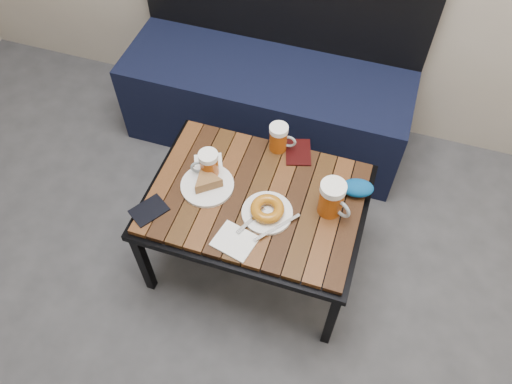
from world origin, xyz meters
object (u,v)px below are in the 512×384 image
(passport_burgundy, at_px, (298,152))
(knit_pouch, at_px, (357,188))
(beer_mug_centre, at_px, (279,138))
(beer_mug_left, at_px, (208,164))
(plate_pie, at_px, (207,183))
(passport_navy, at_px, (149,210))
(cafe_table, at_px, (256,203))
(bench, at_px, (268,94))
(beer_mug_right, at_px, (332,198))
(plate_bagel, at_px, (267,211))

(passport_burgundy, bearing_deg, knit_pouch, -41.55)
(beer_mug_centre, bearing_deg, beer_mug_left, -139.29)
(plate_pie, height_order, passport_navy, plate_pie)
(cafe_table, relative_size, passport_navy, 6.44)
(bench, relative_size, plate_pie, 6.78)
(passport_navy, bearing_deg, bench, 112.16)
(plate_pie, height_order, knit_pouch, plate_pie)
(beer_mug_right, bearing_deg, plate_bagel, -129.09)
(beer_mug_right, height_order, passport_burgundy, beer_mug_right)
(beer_mug_centre, xyz_separation_m, passport_navy, (-0.37, -0.45, -0.06))
(beer_mug_centre, relative_size, knit_pouch, 0.97)
(bench, xyz_separation_m, beer_mug_left, (-0.02, -0.71, 0.26))
(cafe_table, relative_size, beer_mug_right, 5.52)
(passport_burgundy, bearing_deg, cafe_table, -126.88)
(beer_mug_right, height_order, passport_navy, beer_mug_right)
(cafe_table, xyz_separation_m, beer_mug_left, (-0.21, 0.05, 0.11))
(cafe_table, height_order, beer_mug_centre, beer_mug_centre)
(knit_pouch, bearing_deg, bench, 131.30)
(bench, relative_size, beer_mug_centre, 11.44)
(knit_pouch, bearing_deg, beer_mug_right, -124.99)
(passport_burgundy, bearing_deg, beer_mug_centre, 163.40)
(plate_pie, bearing_deg, bench, 89.20)
(cafe_table, height_order, beer_mug_left, beer_mug_left)
(cafe_table, height_order, knit_pouch, knit_pouch)
(beer_mug_centre, bearing_deg, cafe_table, -96.53)
(beer_mug_right, height_order, knit_pouch, beer_mug_right)
(beer_mug_centre, distance_m, plate_bagel, 0.33)
(beer_mug_left, bearing_deg, knit_pouch, 165.76)
(knit_pouch, bearing_deg, passport_burgundy, 154.94)
(beer_mug_centre, distance_m, passport_navy, 0.58)
(bench, xyz_separation_m, knit_pouch, (0.54, -0.62, 0.23))
(beer_mug_centre, relative_size, passport_burgundy, 0.88)
(passport_navy, bearing_deg, beer_mug_left, 89.30)
(beer_mug_left, relative_size, knit_pouch, 0.97)
(passport_navy, xyz_separation_m, knit_pouch, (0.72, 0.32, 0.02))
(passport_burgundy, relative_size, knit_pouch, 1.11)
(bench, distance_m, passport_navy, 0.98)
(plate_pie, relative_size, passport_navy, 1.58)
(cafe_table, height_order, passport_burgundy, passport_burgundy)
(beer_mug_right, relative_size, passport_burgundy, 1.09)
(bench, xyz_separation_m, beer_mug_right, (0.46, -0.73, 0.28))
(bench, bearing_deg, passport_navy, -100.68)
(cafe_table, bearing_deg, plate_bagel, -44.92)
(beer_mug_right, xyz_separation_m, plate_bagel, (-0.22, -0.09, -0.05))
(beer_mug_left, height_order, plate_pie, beer_mug_left)
(beer_mug_right, relative_size, passport_navy, 1.17)
(cafe_table, bearing_deg, knit_pouch, 20.82)
(beer_mug_left, relative_size, beer_mug_centre, 1.00)
(bench, xyz_separation_m, passport_navy, (-0.18, -0.94, 0.20))
(beer_mug_right, xyz_separation_m, passport_burgundy, (-0.18, 0.24, -0.07))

